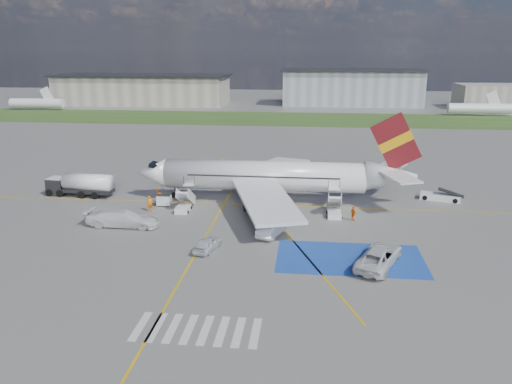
# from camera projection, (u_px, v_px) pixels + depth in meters

# --- Properties ---
(ground) EXTENTS (400.00, 400.00, 0.00)m
(ground) POSITION_uv_depth(u_px,v_px,m) (252.00, 239.00, 52.72)
(ground) COLOR #60605E
(ground) RESTS_ON ground
(grass_strip) EXTENTS (400.00, 30.00, 0.01)m
(grass_strip) POSITION_uv_depth(u_px,v_px,m) (290.00, 119.00, 143.47)
(grass_strip) COLOR #2D4C1E
(grass_strip) RESTS_ON ground
(taxiway_line_main) EXTENTS (120.00, 0.20, 0.01)m
(taxiway_line_main) POSITION_uv_depth(u_px,v_px,m) (262.00, 205.00, 64.18)
(taxiway_line_main) COLOR gold
(taxiway_line_main) RESTS_ON ground
(taxiway_line_cross) EXTENTS (0.20, 60.00, 0.01)m
(taxiway_line_cross) POSITION_uv_depth(u_px,v_px,m) (182.00, 278.00, 43.68)
(taxiway_line_cross) COLOR gold
(taxiway_line_cross) RESTS_ON ground
(taxiway_line_diag) EXTENTS (20.71, 56.45, 0.01)m
(taxiway_line_diag) POSITION_uv_depth(u_px,v_px,m) (262.00, 205.00, 64.18)
(taxiway_line_diag) COLOR gold
(taxiway_line_diag) RESTS_ON ground
(staging_box) EXTENTS (14.00, 8.00, 0.01)m
(staging_box) POSITION_uv_depth(u_px,v_px,m) (350.00, 258.00, 47.85)
(staging_box) COLOR #1B44A6
(staging_box) RESTS_ON ground
(crosswalk) EXTENTS (9.00, 4.00, 0.01)m
(crosswalk) POSITION_uv_depth(u_px,v_px,m) (197.00, 330.00, 35.71)
(crosswalk) COLOR silver
(crosswalk) RESTS_ON ground
(terminal_west) EXTENTS (60.00, 22.00, 10.00)m
(terminal_west) POSITION_uv_depth(u_px,v_px,m) (143.00, 90.00, 181.28)
(terminal_west) COLOR gray
(terminal_west) RESTS_ON ground
(terminal_centre) EXTENTS (48.00, 18.00, 12.00)m
(terminal_centre) POSITION_uv_depth(u_px,v_px,m) (351.00, 88.00, 177.94)
(terminal_centre) COLOR gray
(terminal_centre) RESTS_ON ground
(airliner) EXTENTS (36.81, 32.95, 11.92)m
(airliner) POSITION_uv_depth(u_px,v_px,m) (276.00, 176.00, 65.00)
(airliner) COLOR white
(airliner) RESTS_ON ground
(airstairs_fwd) EXTENTS (1.90, 5.20, 3.60)m
(airstairs_fwd) POSITION_uv_depth(u_px,v_px,m) (184.00, 206.00, 61.85)
(airstairs_fwd) COLOR white
(airstairs_fwd) RESTS_ON ground
(airstairs_aft) EXTENTS (1.90, 5.20, 3.60)m
(airstairs_aft) POSITION_uv_depth(u_px,v_px,m) (334.00, 211.00, 59.92)
(airstairs_aft) COLOR white
(airstairs_aft) RESTS_ON ground
(fuel_tanker) EXTENTS (9.36, 3.41, 3.13)m
(fuel_tanker) POSITION_uv_depth(u_px,v_px,m) (81.00, 186.00, 67.93)
(fuel_tanker) COLOR black
(fuel_tanker) RESTS_ON ground
(gpu_cart) EXTENTS (1.78, 1.17, 1.46)m
(gpu_cart) POSITION_uv_depth(u_px,v_px,m) (164.00, 201.00, 63.75)
(gpu_cart) COLOR white
(gpu_cart) RESTS_ON ground
(belt_loader) EXTENTS (5.62, 3.19, 1.62)m
(belt_loader) POSITION_uv_depth(u_px,v_px,m) (441.00, 197.00, 66.21)
(belt_loader) COLOR white
(belt_loader) RESTS_ON ground
(car_silver_a) EXTENTS (2.63, 4.45, 1.42)m
(car_silver_a) POSITION_uv_depth(u_px,v_px,m) (207.00, 244.00, 49.56)
(car_silver_a) COLOR silver
(car_silver_a) RESTS_ON ground
(car_silver_b) EXTENTS (3.32, 5.38, 1.67)m
(car_silver_b) POSITION_uv_depth(u_px,v_px,m) (272.00, 228.00, 53.65)
(car_silver_b) COLOR silver
(car_silver_b) RESTS_ON ground
(van_white_a) EXTENTS (4.95, 6.75, 2.30)m
(van_white_a) POSITION_uv_depth(u_px,v_px,m) (379.00, 253.00, 46.15)
(van_white_a) COLOR silver
(van_white_a) RESTS_ON ground
(van_white_b) EXTENTS (6.37, 2.74, 2.47)m
(van_white_b) POSITION_uv_depth(u_px,v_px,m) (123.00, 216.00, 56.23)
(van_white_b) COLOR white
(van_white_b) RESTS_ON ground
(crew_fwd) EXTENTS (0.86, 0.79, 1.97)m
(crew_fwd) POSITION_uv_depth(u_px,v_px,m) (150.00, 204.00, 61.53)
(crew_fwd) COLOR orange
(crew_fwd) RESTS_ON ground
(crew_nose) EXTENTS (1.08, 1.15, 1.89)m
(crew_nose) POSITION_uv_depth(u_px,v_px,m) (159.00, 196.00, 64.80)
(crew_nose) COLOR orange
(crew_nose) RESTS_ON ground
(crew_aft) EXTENTS (0.89, 1.10, 1.75)m
(crew_aft) POSITION_uv_depth(u_px,v_px,m) (353.00, 213.00, 58.18)
(crew_aft) COLOR orange
(crew_aft) RESTS_ON ground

